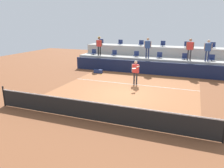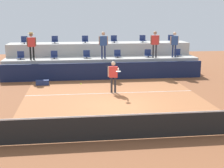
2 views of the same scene
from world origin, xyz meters
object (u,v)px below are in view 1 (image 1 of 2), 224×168
Objects in this scene: stadium_chair_upper_mid_right at (163,44)px; spectator_in_grey at (148,46)px; stadium_chair_lower_right at (185,57)px; stadium_chair_lower_left at (114,53)px; spectator_with_hat at (99,44)px; spectator_leaning_on_rail at (208,48)px; stadium_chair_upper_far_left at (101,42)px; stadium_chair_upper_left at (120,43)px; stadium_chair_upper_right at (187,45)px; tennis_ball at (101,75)px; stadium_chair_lower_mid_right at (159,56)px; stadium_chair_upper_far_right at (213,46)px; equipment_bag at (98,71)px; stadium_chair_lower_far_right at (212,58)px; stadium_chair_lower_far_left at (94,52)px; tennis_player at (136,70)px; stadium_chair_lower_mid_left at (136,54)px; stadium_chair_upper_mid_left at (141,43)px; spectator_in_white at (190,47)px.

stadium_chair_upper_mid_right is 2.40m from spectator_in_grey.
stadium_chair_upper_mid_right reaches higher than stadium_chair_lower_right.
stadium_chair_lower_left is 1.68m from spectator_with_hat.
stadium_chair_lower_left is at bearing 177.28° from spectator_leaning_on_rail.
stadium_chair_upper_far_left and stadium_chair_upper_left have the same top height.
stadium_chair_upper_far_left and stadium_chair_upper_right have the same top height.
stadium_chair_upper_left is 7.65× the size of tennis_ball.
stadium_chair_lower_mid_right is 1.00× the size of stadium_chair_upper_far_right.
spectator_leaning_on_rail is 9.19m from equipment_bag.
stadium_chair_lower_right is at bearing -90.51° from stadium_chair_upper_right.
stadium_chair_lower_right is 1.94m from spectator_leaning_on_rail.
spectator_leaning_on_rail is (4.84, -0.00, -0.03)m from spectator_in_grey.
stadium_chair_lower_far_right is 9.91m from spectator_with_hat.
spectator_in_grey reaches higher than stadium_chair_lower_far_left.
stadium_chair_upper_right is at bearing 34.83° from spectator_in_grey.
tennis_player is (3.37, -6.53, -1.27)m from stadium_chair_upper_left.
spectator_leaning_on_rail is (10.23, -2.18, -0.02)m from stadium_chair_upper_far_left.
stadium_chair_upper_mid_right is at bearing 22.96° from stadium_chair_lower_left.
spectator_in_grey reaches higher than stadium_chair_lower_mid_left.
stadium_chair_lower_mid_left reaches higher than equipment_bag.
tennis_ball is at bearing -95.10° from stadium_chair_lower_mid_left.
spectator_leaning_on_rail is at bearing -2.72° from stadium_chair_lower_left.
stadium_chair_lower_far_left is 1.00× the size of stadium_chair_upper_mid_left.
stadium_chair_lower_far_left is 1.00× the size of stadium_chair_upper_far_right.
spectator_in_white is at bearing -3.26° from stadium_chair_lower_left.
spectator_leaning_on_rail is at bearing -52.11° from stadium_chair_upper_right.
stadium_chair_lower_far_left is at bearing 119.15° from tennis_ball.
spectator_in_grey is at bearing -175.81° from stadium_chair_lower_far_right.
spectator_with_hat is (-1.38, -0.38, 0.88)m from stadium_chair_lower_left.
stadium_chair_lower_mid_right is at bearing 79.18° from tennis_player.
spectator_in_white reaches higher than stadium_chair_lower_far_left.
stadium_chair_lower_far_left and stadium_chair_lower_mid_left have the same top height.
stadium_chair_lower_far_left is 0.30× the size of spectator_leaning_on_rail.
spectator_leaning_on_rail reaches higher than stadium_chair_upper_left.
tennis_player is at bearing 47.34° from tennis_ball.
stadium_chair_lower_left is 8.79m from stadium_chair_upper_far_right.
spectator_in_grey reaches higher than stadium_chair_lower_right.
equipment_bag is (1.54, -2.36, -1.31)m from stadium_chair_lower_far_left.
stadium_chair_lower_right is 0.29× the size of spectator_in_white.
stadium_chair_lower_far_right is at bearing 2.23° from spectator_with_hat.
stadium_chair_lower_mid_left is at bearing 84.90° from tennis_ball.
stadium_chair_upper_left reaches higher than stadium_chair_lower_mid_left.
tennis_player is (-5.13, -4.73, -0.42)m from stadium_chair_lower_far_right.
stadium_chair_lower_right is at bearing 18.67° from equipment_bag.
stadium_chair_lower_right is 0.29× the size of spectator_with_hat.
stadium_chair_lower_far_right reaches higher than tennis_ball.
stadium_chair_upper_far_right is 7.65× the size of tennis_ball.
stadium_chair_upper_far_right is at bearing 50.44° from tennis_ball.
spectator_with_hat is 1.00× the size of spectator_in_grey.
stadium_chair_upper_mid_left and stadium_chair_upper_mid_right have the same top height.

